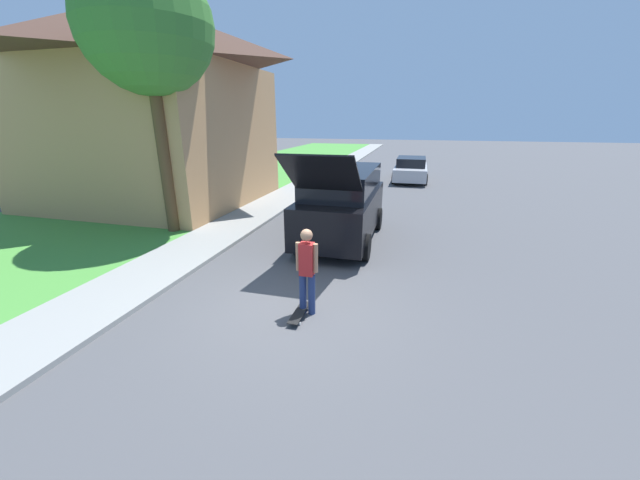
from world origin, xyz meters
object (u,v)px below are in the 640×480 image
car_down_street (411,169)px  skateboard (299,313)px  skateboarder (307,268)px  suv_parked (342,203)px  lawn_tree_near (146,27)px

car_down_street → skateboard: (-1.50, -16.25, -0.58)m
skateboarder → suv_parked: bearing=93.4°
car_down_street → lawn_tree_near: bearing=-119.3°
lawn_tree_near → skateboard: (5.47, -3.83, -5.69)m
lawn_tree_near → car_down_street: lawn_tree_near is taller
suv_parked → skateboarder: (0.26, -4.34, -0.23)m
car_down_street → skateboard: car_down_street is taller
car_down_street → skateboard: 16.32m
skateboard → suv_parked: bearing=92.0°
suv_parked → car_down_street: (1.66, 11.73, -0.47)m
suv_parked → skateboarder: bearing=-86.6°
car_down_street → skateboarder: skateboarder is taller
lawn_tree_near → car_down_street: 15.13m
car_down_street → skateboarder: (-1.40, -16.07, 0.24)m
lawn_tree_near → car_down_street: bearing=60.7°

